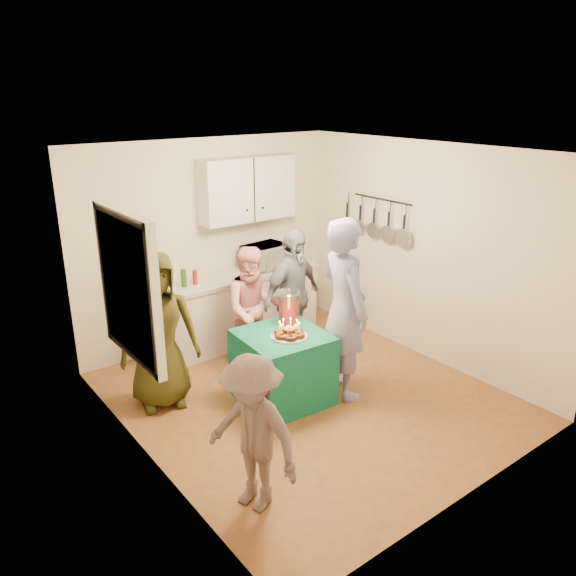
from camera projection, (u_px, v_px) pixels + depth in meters
floor at (308, 396)px, 6.08m from camera, size 4.00×4.00×0.00m
ceiling at (311, 151)px, 5.20m from camera, size 4.00×4.00×0.00m
back_wall at (209, 242)px, 7.14m from camera, size 3.60×3.60×0.00m
left_wall at (140, 327)px, 4.61m from camera, size 4.00×4.00×0.00m
right_wall at (426, 253)px, 6.67m from camera, size 4.00×4.00×0.00m
window_night at (126, 288)px, 4.77m from camera, size 0.04×1.00×1.20m
counter at (238, 309)px, 7.32m from camera, size 2.20×0.58×0.86m
countertop at (236, 276)px, 7.17m from camera, size 2.24×0.62×0.05m
upper_cabinet at (248, 189)px, 7.09m from camera, size 1.30×0.30×0.80m
pot_rack at (380, 219)px, 7.05m from camera, size 0.12×1.00×0.60m
microwave at (265, 257)px, 7.36m from camera, size 0.61×0.45×0.32m
party_table at (283, 367)px, 5.90m from camera, size 0.91×0.91×0.76m
donut_cake at (289, 329)px, 5.69m from camera, size 0.38×0.38×0.18m
punch_jar at (289, 308)px, 6.01m from camera, size 0.22×0.22×0.34m
man_birthday at (344, 309)px, 5.85m from camera, size 0.61×0.80×1.95m
woman_back_left at (158, 331)px, 5.68m from camera, size 0.93×0.73×1.66m
woman_back_center at (254, 309)px, 6.50m from camera, size 0.88×0.79×1.48m
woman_back_right at (292, 297)px, 6.64m from camera, size 1.03×0.61×1.64m
child_near_left at (253, 434)px, 4.29m from camera, size 0.70×0.95×1.31m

